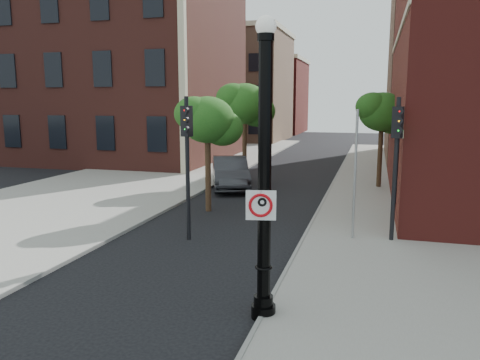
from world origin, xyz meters
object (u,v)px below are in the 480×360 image
(lamppost, at_px, (264,186))
(traffic_signal_left, at_px, (187,145))
(traffic_signal_right, at_px, (397,146))
(parked_car, at_px, (230,173))
(no_parking_sign, at_px, (261,205))

(lamppost, xyz_separation_m, traffic_signal_left, (-3.67, 4.81, 0.31))
(traffic_signal_right, bearing_deg, parked_car, 154.38)
(traffic_signal_right, bearing_deg, no_parking_sign, -94.45)
(parked_car, bearing_deg, traffic_signal_right, -65.79)
(lamppost, bearing_deg, parked_car, 109.98)
(no_parking_sign, xyz_separation_m, traffic_signal_left, (-3.64, 4.97, 0.68))
(traffic_signal_left, relative_size, traffic_signal_right, 1.00)
(lamppost, relative_size, no_parking_sign, 10.05)
(traffic_signal_left, distance_m, traffic_signal_right, 6.58)
(no_parking_sign, height_order, parked_car, no_parking_sign)
(lamppost, bearing_deg, traffic_signal_right, 66.09)
(lamppost, height_order, traffic_signal_right, lamppost)
(parked_car, xyz_separation_m, traffic_signal_right, (7.86, -7.80, 2.31))
(lamppost, xyz_separation_m, parked_car, (-5.10, 14.03, -2.01))
(lamppost, height_order, no_parking_sign, lamppost)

